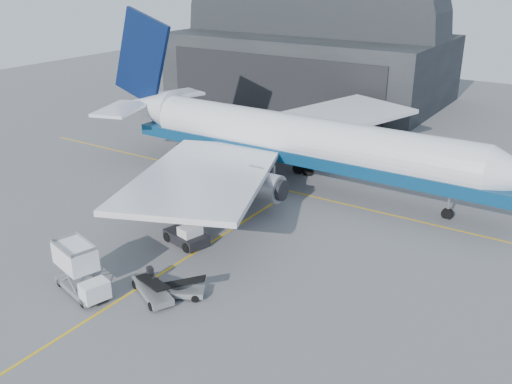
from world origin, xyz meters
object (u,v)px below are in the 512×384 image
Objects in this scene: airliner at (289,139)px; pushback_tug at (187,236)px; belt_loader_b at (152,289)px; catering_truck at (80,270)px; belt_loader_a at (176,290)px.

pushback_tug is (0.03, -18.92, -4.67)m from airliner.
airliner is 10.51× the size of belt_loader_b.
belt_loader_b is (3.50, -27.44, -4.79)m from airliner.
catering_truck is at bearing -84.13° from pushback_tug.
catering_truck is at bearing -125.84° from belt_loader_b.
pushback_tug is at bearing 96.84° from catering_truck.
airliner is 12.19× the size of belt_loader_a.
belt_loader_a is 1.87m from belt_loader_b.
catering_truck reaches higher than pushback_tug.
belt_loader_b is (-1.61, -0.94, 0.08)m from belt_loader_a.
catering_truck is 5.89m from belt_loader_b.
belt_loader_b reaches higher than belt_loader_a.
airliner reaches higher than catering_truck.
belt_loader_b is at bearing 42.65° from catering_truck.
catering_truck reaches higher than belt_loader_a.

